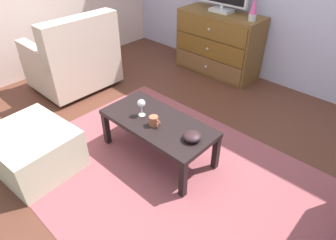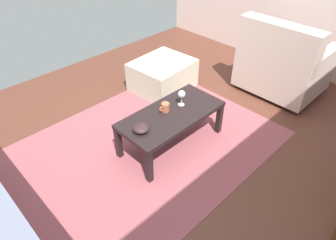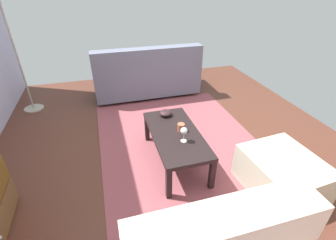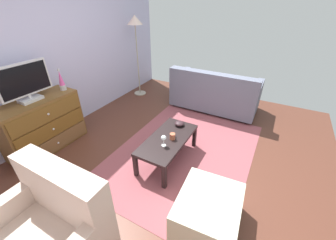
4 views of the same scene
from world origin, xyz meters
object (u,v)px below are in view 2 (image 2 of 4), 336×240
Objects in this scene: ottoman at (162,75)px; armchair at (282,64)px; mug at (165,107)px; bowl_decorative at (141,128)px; wine_glass at (182,95)px; coffee_table at (171,117)px.

armchair is at bearing 133.03° from ottoman.
mug is at bearing 47.92° from ottoman.
mug reaches higher than ottoman.
wine_glass is at bearing -176.39° from bowl_decorative.
coffee_table is at bearing 10.60° from wine_glass.
ottoman is at bearing -128.97° from coffee_table.
armchair reaches higher than bowl_decorative.
wine_glass reaches higher than bowl_decorative.
bowl_decorative is at bearing 0.50° from coffee_table.
wine_glass is at bearing -9.49° from armchair.
coffee_table is 1.08m from ottoman.
coffee_table is at bearing 51.03° from ottoman.
wine_glass is 1.38× the size of mug.
armchair reaches higher than ottoman.
armchair reaches higher than wine_glass.
ottoman is at bearing -141.40° from bowl_decorative.
ottoman is (-0.67, -0.83, -0.15)m from coffee_table.
wine_glass is 0.54m from bowl_decorative.
coffee_table is at bearing 107.71° from mug.
coffee_table is at bearing -179.50° from bowl_decorative.
mug is 1.06m from ottoman.
bowl_decorative is (0.54, 0.03, -0.08)m from wine_glass.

